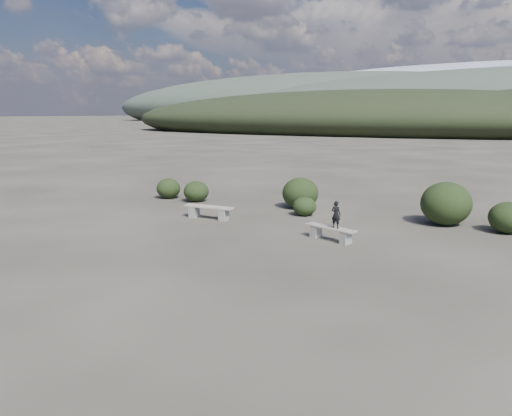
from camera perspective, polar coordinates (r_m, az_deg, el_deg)
The scene contains 10 objects.
ground at distance 13.35m, azimuth -9.57°, elevation -6.88°, with size 1200.00×1200.00×0.00m, color #2E2A24.
bench_left at distance 19.31m, azimuth -5.43°, elevation -0.35°, with size 2.03×0.54×0.50m.
bench_right at distance 16.13m, azimuth 8.51°, elevation -2.76°, with size 1.82×0.88×0.45m.
seated_person at distance 15.88m, azimuth 9.13°, elevation -0.74°, with size 0.32×0.21×0.87m, color black.
shrub_a at distance 23.12m, azimuth -6.86°, elevation 1.90°, with size 1.16×1.16×0.95m, color black.
shrub_b at distance 21.38m, azimuth 5.09°, elevation 1.71°, with size 1.55×1.55×1.33m, color black.
shrub_c at distance 19.91m, azimuth 5.56°, elevation 0.19°, with size 0.94×0.94×0.75m, color black.
shrub_d at distance 19.39m, azimuth 20.90°, elevation 0.48°, with size 1.81×1.81×1.58m, color black.
shrub_e at distance 18.95m, azimuth 26.88°, elevation -0.98°, with size 1.28×1.28×1.07m, color black.
shrub_f at distance 24.24m, azimuth -9.97°, elevation 2.23°, with size 1.13×1.13×0.96m, color black.
Camera 1 is at (8.09, -9.84, 4.02)m, focal length 35.00 mm.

